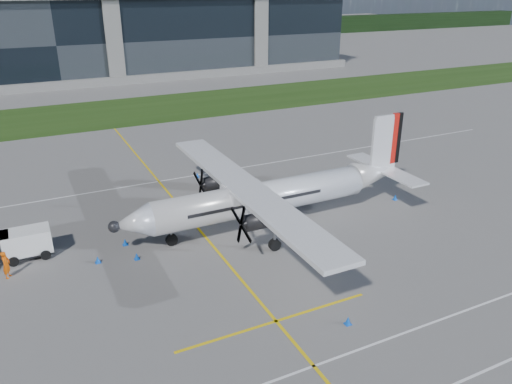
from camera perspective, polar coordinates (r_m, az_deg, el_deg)
ground at (r=69.16m, az=-18.47°, el=6.79°), size 400.00×400.00×0.00m
grass_strip at (r=76.86m, az=-19.40°, el=8.21°), size 400.00×18.00×0.04m
terminal_building at (r=107.15m, az=-22.41°, el=15.71°), size 120.00×20.00×15.00m
tree_line at (r=167.20m, az=-24.10°, el=15.88°), size 400.00×6.00×6.00m
yellow_taxiway_centerline at (r=41.96m, az=-8.07°, el=-2.40°), size 0.20×70.00×0.01m
turboprop_aircraft at (r=38.32m, az=1.87°, el=1.57°), size 24.70×25.61×7.68m
baggage_tug at (r=38.21m, az=-24.67°, el=-5.38°), size 3.38×2.03×2.03m
ground_crew_person at (r=36.20m, az=-26.69°, el=-7.24°), size 0.93×1.05×2.15m
safety_cone_portwing at (r=29.29m, az=10.47°, el=-14.24°), size 0.36×0.36×0.50m
safety_cone_stbdwing at (r=49.39m, az=-6.72°, el=1.94°), size 0.36×0.36×0.50m
safety_cone_fwd at (r=36.05m, az=-17.64°, el=-7.36°), size 0.36×0.36×0.50m
safety_cone_tail at (r=45.67m, az=15.62°, el=-0.57°), size 0.36×0.36×0.50m
safety_cone_nose_port at (r=35.75m, az=-13.48°, el=-7.14°), size 0.36×0.36×0.50m
safety_cone_nose_stbd at (r=37.80m, az=-14.74°, el=-5.54°), size 0.36×0.36×0.50m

